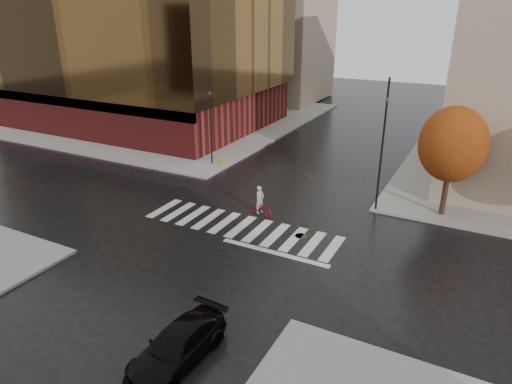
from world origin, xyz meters
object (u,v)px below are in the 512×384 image
sedan (177,346)px  cyclist (261,205)px  traffic_light_ne (383,136)px  traffic_light_nw (210,118)px  fire_hydrant (223,160)px

sedan → cyclist: size_ratio=2.36×
sedan → cyclist: cyclist is taller
sedan → cyclist: bearing=107.0°
sedan → traffic_light_ne: (3.02, 16.13, 4.13)m
traffic_light_ne → sedan: bearing=73.1°
cyclist → traffic_light_ne: (6.03, 3.80, 4.13)m
sedan → traffic_light_nw: bearing=122.9°
traffic_light_nw → fire_hydrant: size_ratio=10.10×
cyclist → traffic_light_nw: size_ratio=0.28×
sedan → fire_hydrant: 21.44m
traffic_light_ne → fire_hydrant: traffic_light_ne is taller
sedan → traffic_light_ne: traffic_light_ne is taller
cyclist → traffic_light_nw: 10.57m
traffic_light_nw → fire_hydrant: 3.45m
sedan → cyclist: (-3.01, 12.33, -0.00)m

